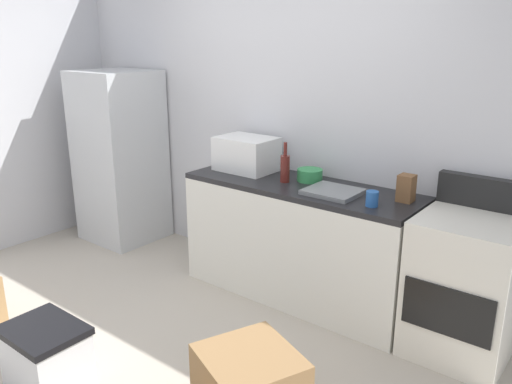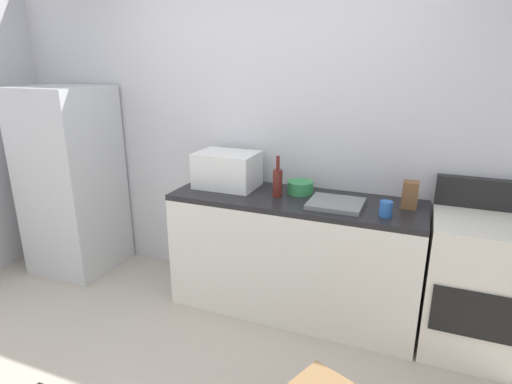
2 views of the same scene
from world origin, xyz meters
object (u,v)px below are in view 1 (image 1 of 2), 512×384
(refrigerator, at_px, (120,157))
(knife_block, at_px, (406,188))
(stove_oven, at_px, (464,285))
(mixing_bowl, at_px, (310,175))
(coffee_mug, at_px, (372,199))
(microwave, at_px, (247,154))
(storage_bin, at_px, (47,356))
(wine_bottle, at_px, (285,168))

(refrigerator, xyz_separation_m, knife_block, (2.81, 0.13, 0.17))
(stove_oven, height_order, knife_block, stove_oven)
(mixing_bowl, bearing_deg, coffee_mug, -22.35)
(microwave, height_order, coffee_mug, microwave)
(coffee_mug, distance_m, storage_bin, 2.17)
(refrigerator, distance_m, wine_bottle, 1.93)
(refrigerator, xyz_separation_m, stove_oven, (3.27, 0.06, -0.35))
(storage_bin, bearing_deg, mixing_bowl, 74.58)
(microwave, height_order, knife_block, microwave)
(stove_oven, bearing_deg, coffee_mug, -165.58)
(knife_block, xyz_separation_m, storage_bin, (-1.29, -1.89, -0.80))
(coffee_mug, bearing_deg, storage_bin, -125.03)
(refrigerator, relative_size, storage_bin, 3.55)
(knife_block, relative_size, storage_bin, 0.39)
(coffee_mug, xyz_separation_m, mixing_bowl, (-0.63, 0.26, -0.00))
(knife_block, bearing_deg, wine_bottle, -173.01)
(refrigerator, relative_size, knife_block, 9.08)
(knife_block, bearing_deg, storage_bin, -124.36)
(coffee_mug, distance_m, mixing_bowl, 0.69)
(stove_oven, xyz_separation_m, coffee_mug, (-0.58, -0.15, 0.48))
(mixing_bowl, bearing_deg, storage_bin, -105.42)
(refrigerator, relative_size, coffee_mug, 16.35)
(wine_bottle, xyz_separation_m, mixing_bowl, (0.13, 0.14, -0.06))
(knife_block, bearing_deg, mixing_bowl, 177.68)
(stove_oven, distance_m, knife_block, 0.70)
(microwave, bearing_deg, wine_bottle, -11.91)
(storage_bin, bearing_deg, coffee_mug, 54.97)
(wine_bottle, distance_m, storage_bin, 2.00)
(stove_oven, bearing_deg, microwave, 177.97)
(mixing_bowl, xyz_separation_m, storage_bin, (-0.53, -1.92, -0.75))
(microwave, relative_size, knife_block, 2.56)
(wine_bottle, bearing_deg, refrigerator, -179.25)
(coffee_mug, bearing_deg, microwave, 169.95)
(microwave, height_order, mixing_bowl, microwave)
(coffee_mug, bearing_deg, wine_bottle, 171.04)
(mixing_bowl, bearing_deg, microwave, -175.34)
(microwave, xyz_separation_m, knife_block, (1.34, 0.02, -0.05))
(knife_block, bearing_deg, refrigerator, -177.26)
(refrigerator, height_order, knife_block, refrigerator)
(stove_oven, bearing_deg, refrigerator, -179.03)
(wine_bottle, relative_size, coffee_mug, 3.00)
(wine_bottle, bearing_deg, coffee_mug, -8.96)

